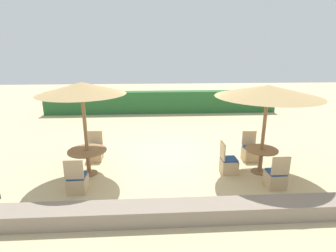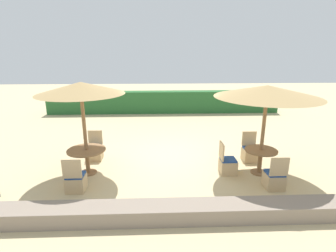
{
  "view_description": "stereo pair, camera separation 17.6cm",
  "coord_description": "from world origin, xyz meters",
  "px_view_note": "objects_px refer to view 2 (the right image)",
  "views": [
    {
      "loc": [
        -0.53,
        -8.2,
        3.46
      ],
      "look_at": [
        0.0,
        0.6,
        0.9
      ],
      "focal_mm": 28.0,
      "sensor_mm": 36.0,
      "label": 1
    },
    {
      "loc": [
        -0.36,
        -8.21,
        3.46
      ],
      "look_at": [
        0.0,
        0.6,
        0.9
      ],
      "focal_mm": 28.0,
      "sensor_mm": 36.0,
      "label": 2
    }
  ],
  "objects_px": {
    "parasol_front_left": "(81,89)",
    "patio_chair_front_left_south": "(76,181)",
    "parasol_front_right": "(267,92)",
    "patio_chair_front_right_west": "(227,165)",
    "patio_chair_front_right_north": "(250,153)",
    "round_table_front_right": "(260,156)",
    "round_table_front_left": "(87,154)",
    "patio_chair_front_right_south": "(274,179)",
    "patio_chair_front_left_north": "(95,152)"
  },
  "relations": [
    {
      "from": "round_table_front_right",
      "to": "patio_chair_front_right_south",
      "type": "xyz_separation_m",
      "value": [
        0.04,
        -0.89,
        -0.28
      ]
    },
    {
      "from": "parasol_front_left",
      "to": "patio_chair_front_right_south",
      "type": "relative_size",
      "value": 2.85
    },
    {
      "from": "patio_chair_front_right_north",
      "to": "patio_chair_front_left_north",
      "type": "bearing_deg",
      "value": -3.56
    },
    {
      "from": "round_table_front_left",
      "to": "parasol_front_right",
      "type": "height_order",
      "value": "parasol_front_right"
    },
    {
      "from": "patio_chair_front_left_south",
      "to": "parasol_front_right",
      "type": "bearing_deg",
      "value": 9.11
    },
    {
      "from": "round_table_front_left",
      "to": "patio_chair_front_left_north",
      "type": "height_order",
      "value": "patio_chair_front_left_north"
    },
    {
      "from": "round_table_front_left",
      "to": "patio_chair_front_right_west",
      "type": "relative_size",
      "value": 1.16
    },
    {
      "from": "round_table_front_left",
      "to": "patio_chair_front_right_west",
      "type": "height_order",
      "value": "patio_chair_front_right_west"
    },
    {
      "from": "patio_chair_front_left_north",
      "to": "parasol_front_right",
      "type": "height_order",
      "value": "parasol_front_right"
    },
    {
      "from": "parasol_front_right",
      "to": "patio_chair_front_right_north",
      "type": "height_order",
      "value": "parasol_front_right"
    },
    {
      "from": "patio_chair_front_left_south",
      "to": "patio_chair_front_right_north",
      "type": "xyz_separation_m",
      "value": [
        5.07,
        1.71,
        0.0
      ]
    },
    {
      "from": "patio_chair_front_right_south",
      "to": "patio_chair_front_left_north",
      "type": "bearing_deg",
      "value": 157.39
    },
    {
      "from": "parasol_front_left",
      "to": "parasol_front_right",
      "type": "relative_size",
      "value": 0.93
    },
    {
      "from": "parasol_front_left",
      "to": "patio_chair_front_right_north",
      "type": "bearing_deg",
      "value": 8.04
    },
    {
      "from": "parasol_front_right",
      "to": "patio_chair_front_right_north",
      "type": "distance_m",
      "value": 2.31
    },
    {
      "from": "patio_chair_front_left_north",
      "to": "parasol_front_right",
      "type": "xyz_separation_m",
      "value": [
        5.01,
        -1.22,
        2.13
      ]
    },
    {
      "from": "parasol_front_left",
      "to": "patio_chair_front_right_north",
      "type": "height_order",
      "value": "parasol_front_left"
    },
    {
      "from": "patio_chair_front_left_north",
      "to": "round_table_front_right",
      "type": "xyz_separation_m",
      "value": [
        5.01,
        -1.22,
        0.28
      ]
    },
    {
      "from": "patio_chair_front_left_north",
      "to": "patio_chair_front_right_south",
      "type": "bearing_deg",
      "value": 157.39
    },
    {
      "from": "patio_chair_front_right_north",
      "to": "patio_chair_front_right_south",
      "type": "distance_m",
      "value": 1.79
    },
    {
      "from": "patio_chair_front_left_north",
      "to": "round_table_front_left",
      "type": "bearing_deg",
      "value": 91.29
    },
    {
      "from": "parasol_front_left",
      "to": "patio_chair_front_left_south",
      "type": "relative_size",
      "value": 2.85
    },
    {
      "from": "round_table_front_left",
      "to": "round_table_front_right",
      "type": "bearing_deg",
      "value": -2.23
    },
    {
      "from": "round_table_front_left",
      "to": "patio_chair_front_right_west",
      "type": "bearing_deg",
      "value": -2.33
    },
    {
      "from": "round_table_front_right",
      "to": "patio_chair_front_right_west",
      "type": "height_order",
      "value": "patio_chair_front_right_west"
    },
    {
      "from": "patio_chair_front_right_west",
      "to": "patio_chair_front_right_south",
      "type": "height_order",
      "value": "same"
    },
    {
      "from": "patio_chair_front_left_south",
      "to": "round_table_front_right",
      "type": "bearing_deg",
      "value": 9.11
    },
    {
      "from": "parasol_front_left",
      "to": "patio_chair_front_right_north",
      "type": "distance_m",
      "value": 5.53
    },
    {
      "from": "round_table_front_left",
      "to": "parasol_front_right",
      "type": "bearing_deg",
      "value": -2.23
    },
    {
      "from": "parasol_front_right",
      "to": "patio_chair_front_right_west",
      "type": "bearing_deg",
      "value": 178.16
    },
    {
      "from": "patio_chair_front_right_west",
      "to": "patio_chair_front_right_north",
      "type": "height_order",
      "value": "same"
    },
    {
      "from": "patio_chair_front_left_south",
      "to": "round_table_front_right",
      "type": "relative_size",
      "value": 1.02
    },
    {
      "from": "patio_chair_front_left_north",
      "to": "patio_chair_front_left_south",
      "type": "xyz_separation_m",
      "value": [
        -0.03,
        -2.02,
        0.0
      ]
    },
    {
      "from": "patio_chair_front_left_south",
      "to": "patio_chair_front_right_south",
      "type": "height_order",
      "value": "same"
    },
    {
      "from": "patio_chair_front_left_north",
      "to": "round_table_front_right",
      "type": "distance_m",
      "value": 5.17
    },
    {
      "from": "parasol_front_right",
      "to": "patio_chair_front_left_south",
      "type": "bearing_deg",
      "value": -170.89
    },
    {
      "from": "round_table_front_left",
      "to": "patio_chair_front_left_south",
      "type": "height_order",
      "value": "patio_chair_front_left_south"
    },
    {
      "from": "parasol_front_right",
      "to": "patio_chair_front_right_west",
      "type": "height_order",
      "value": "parasol_front_right"
    },
    {
      "from": "patio_chair_front_right_south",
      "to": "round_table_front_left",
      "type": "bearing_deg",
      "value": 167.84
    },
    {
      "from": "patio_chair_front_right_west",
      "to": "round_table_front_right",
      "type": "bearing_deg",
      "value": 88.16
    },
    {
      "from": "parasol_front_left",
      "to": "parasol_front_right",
      "type": "height_order",
      "value": "parasol_front_left"
    },
    {
      "from": "parasol_front_right",
      "to": "parasol_front_left",
      "type": "bearing_deg",
      "value": 177.77
    },
    {
      "from": "parasol_front_left",
      "to": "patio_chair_front_right_west",
      "type": "xyz_separation_m",
      "value": [
        4.05,
        -0.16,
        -2.21
      ]
    },
    {
      "from": "round_table_front_left",
      "to": "parasol_front_right",
      "type": "distance_m",
      "value": 5.31
    },
    {
      "from": "parasol_front_left",
      "to": "patio_chair_front_left_south",
      "type": "bearing_deg",
      "value": -92.78
    },
    {
      "from": "round_table_front_right",
      "to": "patio_chair_front_right_north",
      "type": "xyz_separation_m",
      "value": [
        0.03,
        0.9,
        -0.28
      ]
    },
    {
      "from": "round_table_front_right",
      "to": "parasol_front_right",
      "type": "bearing_deg",
      "value": 153.43
    },
    {
      "from": "round_table_front_left",
      "to": "patio_chair_front_left_north",
      "type": "xyz_separation_m",
      "value": [
        -0.02,
        1.02,
        -0.32
      ]
    },
    {
      "from": "round_table_front_left",
      "to": "patio_chair_front_right_north",
      "type": "xyz_separation_m",
      "value": [
        5.02,
        0.71,
        -0.32
      ]
    },
    {
      "from": "parasol_front_left",
      "to": "patio_chair_front_right_north",
      "type": "xyz_separation_m",
      "value": [
        5.02,
        0.71,
        -2.21
      ]
    }
  ]
}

